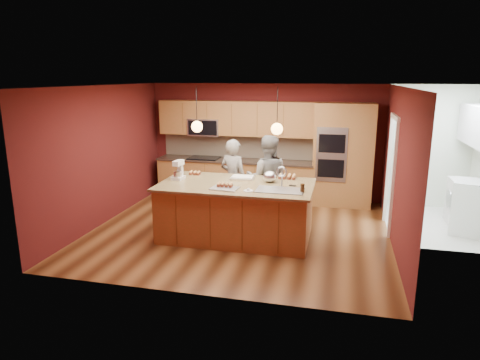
% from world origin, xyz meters
% --- Properties ---
extents(floor, '(5.50, 5.50, 0.00)m').
position_xyz_m(floor, '(0.00, 0.00, 0.00)').
color(floor, '#442310').
rests_on(floor, ground).
extents(ceiling, '(5.50, 5.50, 0.00)m').
position_xyz_m(ceiling, '(0.00, 0.00, 2.70)').
color(ceiling, silver).
rests_on(ceiling, ground).
extents(wall_back, '(5.50, 0.00, 5.50)m').
position_xyz_m(wall_back, '(0.00, 2.50, 1.35)').
color(wall_back, '#501515').
rests_on(wall_back, ground).
extents(wall_front, '(5.50, 0.00, 5.50)m').
position_xyz_m(wall_front, '(0.00, -2.50, 1.35)').
color(wall_front, '#501515').
rests_on(wall_front, ground).
extents(wall_left, '(0.00, 5.00, 5.00)m').
position_xyz_m(wall_left, '(-2.75, 0.00, 1.35)').
color(wall_left, '#501515').
rests_on(wall_left, ground).
extents(wall_right, '(0.00, 5.00, 5.00)m').
position_xyz_m(wall_right, '(2.75, 0.00, 1.35)').
color(wall_right, '#501515').
rests_on(wall_right, ground).
extents(cabinet_run, '(3.74, 0.64, 2.30)m').
position_xyz_m(cabinet_run, '(-0.68, 2.25, 0.98)').
color(cabinet_run, olive).
rests_on(cabinet_run, floor).
extents(oven_column, '(1.30, 0.62, 2.30)m').
position_xyz_m(oven_column, '(1.85, 2.19, 1.15)').
color(oven_column, olive).
rests_on(oven_column, floor).
extents(doorway_trim, '(0.08, 1.11, 2.20)m').
position_xyz_m(doorway_trim, '(2.73, 0.80, 1.05)').
color(doorway_trim, white).
rests_on(doorway_trim, wall_right).
extents(pendant_left, '(0.20, 0.20, 0.80)m').
position_xyz_m(pendant_left, '(-0.70, -0.30, 2.00)').
color(pendant_left, black).
rests_on(pendant_left, ceiling).
extents(pendant_right, '(0.20, 0.20, 0.80)m').
position_xyz_m(pendant_right, '(0.72, -0.30, 2.00)').
color(pendant_right, black).
rests_on(pendant_right, ceiling).
extents(island, '(2.73, 1.52, 1.38)m').
position_xyz_m(island, '(0.03, -0.30, 0.51)').
color(island, olive).
rests_on(island, floor).
extents(person_left, '(0.70, 0.57, 1.65)m').
position_xyz_m(person_left, '(-0.30, 0.71, 0.83)').
color(person_left, black).
rests_on(person_left, floor).
extents(person_right, '(0.93, 0.77, 1.75)m').
position_xyz_m(person_right, '(0.40, 0.71, 0.88)').
color(person_right, gray).
rests_on(person_right, floor).
extents(stand_mixer, '(0.22, 0.28, 0.35)m').
position_xyz_m(stand_mixer, '(-1.11, -0.21, 1.16)').
color(stand_mixer, white).
rests_on(stand_mixer, island).
extents(sheet_cake, '(0.45, 0.34, 0.05)m').
position_xyz_m(sheet_cake, '(0.03, 0.10, 1.03)').
color(sheet_cake, white).
rests_on(sheet_cake, island).
extents(cooling_rack, '(0.49, 0.37, 0.02)m').
position_xyz_m(cooling_rack, '(-0.09, -0.70, 1.01)').
color(cooling_rack, '#AEB0B5').
rests_on(cooling_rack, island).
extents(mixing_bowl, '(0.25, 0.25, 0.21)m').
position_xyz_m(mixing_bowl, '(0.57, -0.05, 1.10)').
color(mixing_bowl, silver).
rests_on(mixing_bowl, island).
extents(plate, '(0.16, 0.16, 0.01)m').
position_xyz_m(plate, '(0.33, -0.75, 1.01)').
color(plate, silver).
rests_on(plate, island).
extents(tumbler, '(0.07, 0.07, 0.14)m').
position_xyz_m(tumbler, '(1.21, -0.59, 1.07)').
color(tumbler, '#3C2613').
rests_on(tumbler, island).
extents(phone, '(0.13, 0.10, 0.01)m').
position_xyz_m(phone, '(1.00, -0.22, 1.01)').
color(phone, black).
rests_on(phone, island).
extents(cupcakes_left, '(0.23, 0.16, 0.07)m').
position_xyz_m(cupcakes_left, '(-0.95, 0.21, 1.04)').
color(cupcakes_left, tan).
rests_on(cupcakes_left, island).
extents(cupcakes_rack, '(0.29, 0.15, 0.07)m').
position_xyz_m(cupcakes_rack, '(-0.12, -0.61, 1.05)').
color(cupcakes_rack, tan).
rests_on(cupcakes_rack, island).
extents(cupcakes_right, '(0.34, 0.25, 0.08)m').
position_xyz_m(cupcakes_right, '(0.84, 0.31, 1.04)').
color(cupcakes_right, tan).
rests_on(cupcakes_right, island).
extents(washer, '(0.78, 0.79, 1.00)m').
position_xyz_m(washer, '(4.19, 0.88, 0.50)').
color(washer, white).
rests_on(washer, floor).
extents(dryer, '(0.56, 0.58, 0.89)m').
position_xyz_m(dryer, '(4.22, 1.47, 0.45)').
color(dryer, white).
rests_on(dryer, floor).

